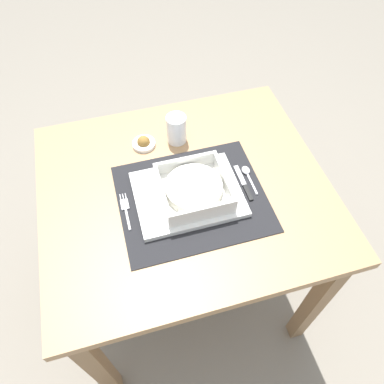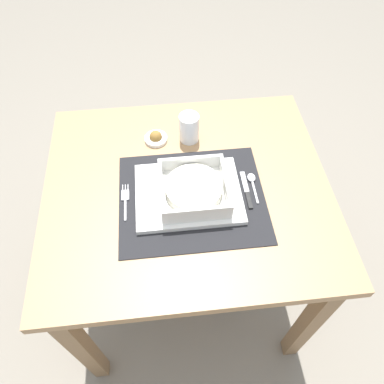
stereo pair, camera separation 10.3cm
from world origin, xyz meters
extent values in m
plane|color=gray|center=(0.00, 0.00, 0.00)|extent=(6.00, 6.00, 0.00)
cube|color=#A37A51|center=(0.00, 0.00, 0.70)|extent=(0.84, 0.74, 0.03)
cube|color=olive|center=(-0.37, -0.32, 0.34)|extent=(0.05, 0.05, 0.68)
cube|color=olive|center=(0.37, -0.32, 0.34)|extent=(0.05, 0.05, 0.68)
cube|color=olive|center=(-0.37, 0.32, 0.34)|extent=(0.05, 0.05, 0.68)
cube|color=olive|center=(0.37, 0.32, 0.34)|extent=(0.05, 0.05, 0.68)
cube|color=black|center=(0.01, -0.04, 0.71)|extent=(0.42, 0.35, 0.00)
cube|color=white|center=(0.00, -0.04, 0.72)|extent=(0.30, 0.23, 0.02)
cube|color=white|center=(0.02, -0.04, 0.73)|extent=(0.19, 0.19, 0.01)
cube|color=white|center=(-0.07, -0.04, 0.76)|extent=(0.01, 0.19, 0.04)
cube|color=white|center=(0.10, -0.04, 0.76)|extent=(0.01, 0.19, 0.04)
cube|color=white|center=(0.02, -0.13, 0.76)|extent=(0.17, 0.01, 0.04)
cube|color=white|center=(0.02, 0.05, 0.76)|extent=(0.17, 0.01, 0.04)
cylinder|color=silver|center=(0.02, -0.04, 0.75)|extent=(0.16, 0.16, 0.03)
cube|color=silver|center=(-0.18, -0.07, 0.72)|extent=(0.01, 0.07, 0.00)
cube|color=silver|center=(-0.18, -0.02, 0.72)|extent=(0.02, 0.04, 0.00)
cylinder|color=silver|center=(-0.19, 0.01, 0.72)|extent=(0.00, 0.02, 0.00)
cylinder|color=silver|center=(-0.18, 0.01, 0.72)|extent=(0.00, 0.02, 0.00)
cylinder|color=silver|center=(-0.17, 0.01, 0.72)|extent=(0.00, 0.02, 0.00)
cube|color=silver|center=(0.19, -0.05, 0.72)|extent=(0.01, 0.08, 0.00)
ellipsoid|color=silver|center=(0.19, 0.01, 0.72)|extent=(0.02, 0.03, 0.01)
cube|color=black|center=(0.17, -0.07, 0.72)|extent=(0.01, 0.06, 0.01)
cube|color=silver|center=(0.17, -0.01, 0.72)|extent=(0.01, 0.08, 0.00)
cube|color=#59331E|center=(0.14, -0.09, 0.72)|extent=(0.01, 0.05, 0.01)
cube|color=silver|center=(0.14, -0.02, 0.72)|extent=(0.01, 0.08, 0.00)
cylinder|color=white|center=(0.03, 0.19, 0.76)|extent=(0.06, 0.06, 0.09)
cylinder|color=#338C3F|center=(0.03, 0.19, 0.73)|extent=(0.05, 0.05, 0.03)
cylinder|color=white|center=(-0.08, 0.20, 0.72)|extent=(0.07, 0.07, 0.01)
sphere|color=olive|center=(-0.08, 0.20, 0.73)|extent=(0.04, 0.04, 0.04)
camera|label=1|loc=(-0.16, -0.64, 1.57)|focal=34.40mm
camera|label=2|loc=(-0.06, -0.66, 1.57)|focal=34.40mm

